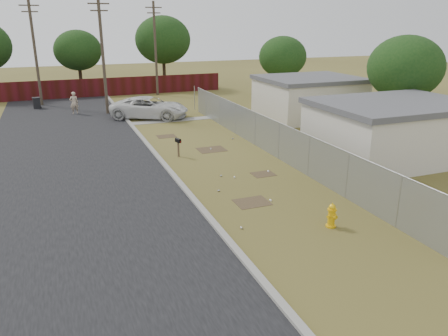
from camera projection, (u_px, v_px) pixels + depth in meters
name	position (u px, v px, depth m)	size (l,w,h in m)	color
ground	(226.00, 165.00, 22.78)	(120.00, 120.00, 0.00)	brown
street	(79.00, 140.00, 27.54)	(15.10, 60.00, 0.12)	black
chainlink_fence	(271.00, 140.00, 24.50)	(0.10, 27.06, 2.02)	#94969C
privacy_fence	(74.00, 89.00, 42.48)	(30.00, 0.12, 1.80)	#440E13
utility_poles	(100.00, 51.00, 38.25)	(12.60, 8.24, 9.00)	#443A2D
houses	(346.00, 111.00, 28.39)	(9.30, 17.24, 3.10)	beige
horizon_trees	(145.00, 48.00, 42.38)	(33.32, 31.94, 7.78)	#2F2115
fire_hydrant	(332.00, 216.00, 15.81)	(0.46, 0.46, 0.93)	#E1AB0B
mailbox	(178.00, 142.00, 23.95)	(0.27, 0.46, 1.06)	brown
pickup_truck	(150.00, 108.00, 33.63)	(2.71, 5.88, 1.63)	silver
pedestrian	(74.00, 103.00, 35.08)	(0.66, 0.43, 1.80)	tan
trash_bin	(37.00, 103.00, 37.45)	(0.70, 0.70, 0.95)	black
scattered_litter	(236.00, 174.00, 21.29)	(4.64, 11.91, 0.07)	white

